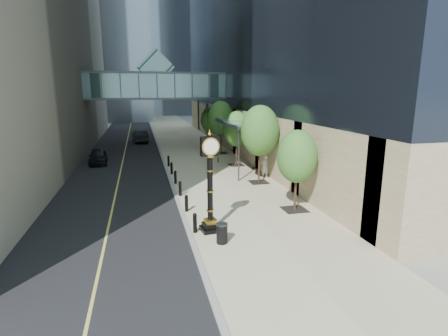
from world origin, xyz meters
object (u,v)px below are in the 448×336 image
Objects in this scene: street_clock at (210,190)px; pedestrian at (265,166)px; car_far at (140,136)px; car_near at (98,156)px; trash_bin at (222,234)px.

pedestrian is (6.41, 9.69, -1.23)m from street_clock.
street_clock reaches higher than car_far.
pedestrian is 25.08m from car_far.
pedestrian is 0.46× the size of car_near.
trash_bin is at bearing -73.53° from car_near.
street_clock is 2.32m from trash_bin.
street_clock is at bearing 98.84° from trash_bin.
trash_bin is (0.24, -1.54, -1.73)m from street_clock.
street_clock is 33.01m from car_far.
street_clock is 11.69m from pedestrian.
trash_bin is 0.18× the size of car_far.
car_far is at bearing 87.84° from street_clock.
car_far is (-9.70, 23.13, -0.16)m from pedestrian.
pedestrian reaches higher than car_near.
street_clock is 1.01× the size of car_far.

